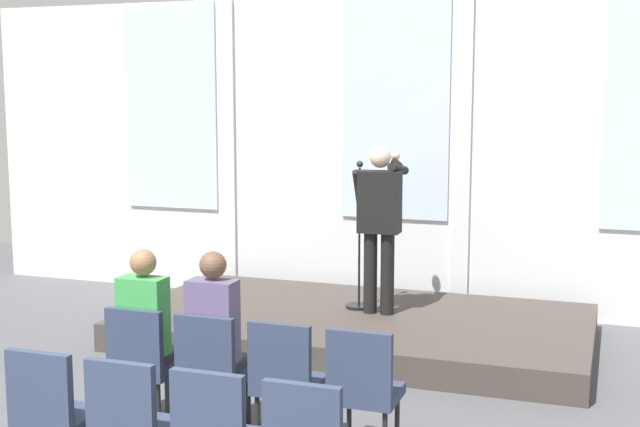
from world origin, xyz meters
The scene contains 12 objects.
rear_partition centered at (0.03, 6.59, 1.87)m, with size 10.99×0.14×3.66m.
stage_platform centered at (0.00, 5.06, 0.14)m, with size 4.66×2.48×0.28m, color #3F3833.
speaker centered at (0.20, 5.17, 1.28)m, with size 0.52×0.69×1.71m.
mic_stand centered at (-0.05, 5.30, 0.62)m, with size 0.28×0.28×1.56m.
chair_r0_c0 centered at (-0.87, 2.33, 0.53)m, with size 0.46×0.44×0.94m.
audience_r0_c0 centered at (-0.87, 2.40, 0.76)m, with size 0.36×0.39×1.37m.
chair_r0_c1 centered at (-0.29, 2.33, 0.53)m, with size 0.46×0.44×0.94m.
audience_r0_c1 centered at (-0.29, 2.40, 0.77)m, with size 0.36×0.39×1.39m.
chair_r0_c2 centered at (0.29, 2.33, 0.53)m, with size 0.46×0.44×0.94m.
chair_r0_c3 centered at (0.87, 2.33, 0.53)m, with size 0.46×0.44×0.94m.
chair_r1_c0 centered at (-0.87, 1.22, 0.53)m, with size 0.46×0.44×0.94m.
chair_r1_c1 centered at (-0.29, 1.22, 0.53)m, with size 0.46×0.44×0.94m.
Camera 1 is at (2.46, -3.11, 2.52)m, focal length 47.83 mm.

